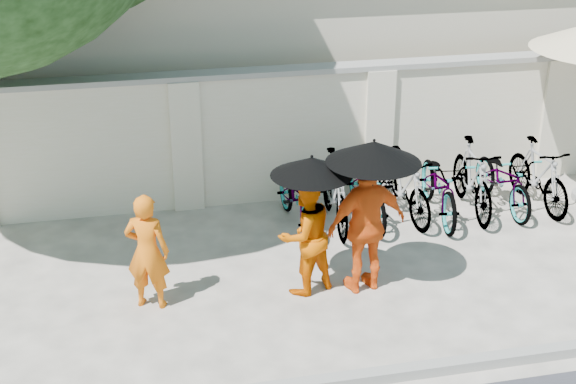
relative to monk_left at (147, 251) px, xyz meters
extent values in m
plane|color=beige|center=(1.75, -0.33, -0.73)|extent=(80.00, 80.00, 0.00)
cube|color=gray|center=(1.75, -2.03, -0.67)|extent=(40.00, 0.16, 0.12)
cube|color=beige|center=(2.75, 2.87, 0.27)|extent=(20.00, 0.30, 2.00)
cube|color=#B5AE96|center=(3.75, 6.67, 0.87)|extent=(14.00, 6.00, 3.20)
imported|color=orange|center=(0.00, 0.00, 0.00)|extent=(0.62, 0.51, 1.46)
imported|color=#D95900|center=(1.90, -0.05, 0.04)|extent=(0.90, 0.81, 1.53)
cylinder|color=black|center=(1.95, -0.13, 0.55)|extent=(0.02, 0.02, 0.83)
cone|color=black|center=(1.95, -0.13, 0.96)|extent=(0.98, 0.98, 0.22)
imported|color=#E85312|center=(2.64, -0.17, 0.15)|extent=(1.10, 0.62, 1.76)
cylinder|color=black|center=(2.66, -0.25, 0.70)|extent=(0.02, 0.02, 0.86)
cone|color=black|center=(2.66, -0.25, 1.13)|extent=(1.13, 1.13, 0.26)
imported|color=#AEADB2|center=(2.23, 1.76, -0.27)|extent=(0.70, 1.77, 0.92)
imported|color=#AEADB2|center=(2.76, 1.67, -0.19)|extent=(0.65, 1.84, 1.08)
imported|color=#AEADB2|center=(3.30, 1.78, -0.24)|extent=(0.70, 1.88, 0.98)
imported|color=#AEADB2|center=(3.83, 1.72, -0.22)|extent=(0.68, 1.75, 1.02)
imported|color=#AEADB2|center=(4.37, 1.64, -0.23)|extent=(0.92, 1.99, 1.00)
imported|color=#AEADB2|center=(4.90, 1.69, -0.18)|extent=(0.73, 1.87, 1.10)
imported|color=#AEADB2|center=(5.44, 1.73, -0.26)|extent=(0.63, 1.78, 0.93)
imported|color=#AEADB2|center=(5.98, 1.67, -0.21)|extent=(0.55, 1.73, 1.03)
camera|label=1|loc=(-0.18, -8.54, 4.39)|focal=50.00mm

